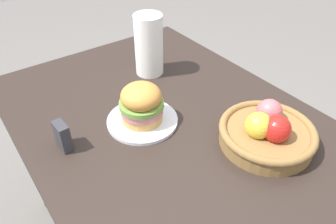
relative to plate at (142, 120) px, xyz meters
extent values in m
cube|color=#2D231E|center=(0.12, 0.08, -0.03)|extent=(1.40, 0.90, 0.04)
cylinder|color=#2D231E|center=(-0.50, -0.29, -0.40)|extent=(0.07, 0.07, 0.71)
cylinder|color=#2D231E|center=(-0.50, 0.45, -0.40)|extent=(0.07, 0.07, 0.71)
cylinder|color=white|center=(0.00, 0.00, 0.00)|extent=(0.23, 0.23, 0.01)
cylinder|color=tan|center=(0.00, 0.00, 0.02)|extent=(0.13, 0.13, 0.03)
cylinder|color=#C67075|center=(0.00, 0.00, 0.05)|extent=(0.14, 0.14, 0.02)
cylinder|color=olive|center=(0.00, 0.00, 0.07)|extent=(0.14, 0.14, 0.02)
ellipsoid|color=gold|center=(0.00, 0.00, 0.10)|extent=(0.13, 0.13, 0.08)
cylinder|color=olive|center=(0.31, 0.25, 0.02)|extent=(0.28, 0.28, 0.05)
torus|color=olive|center=(0.31, 0.25, 0.04)|extent=(0.29, 0.29, 0.02)
sphere|color=red|center=(0.34, 0.24, 0.07)|extent=(0.08, 0.08, 0.08)
sphere|color=#D16066|center=(0.27, 0.29, 0.07)|extent=(0.08, 0.08, 0.08)
sphere|color=gold|center=(0.30, 0.21, 0.07)|extent=(0.08, 0.08, 0.08)
cylinder|color=white|center=(-0.25, 0.20, 0.11)|extent=(0.11, 0.11, 0.24)
cube|color=#333338|center=(-0.03, -0.25, 0.04)|extent=(0.06, 0.03, 0.09)
camera|label=1|loc=(0.72, -0.42, 0.68)|focal=34.88mm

